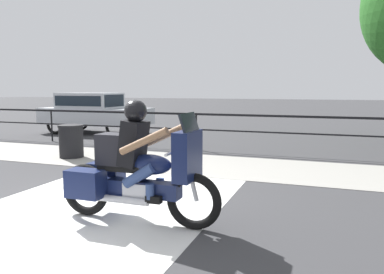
% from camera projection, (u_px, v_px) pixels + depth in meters
% --- Properties ---
extents(ground_plane, '(120.00, 120.00, 0.00)m').
position_uv_depth(ground_plane, '(81.00, 203.00, 5.75)').
color(ground_plane, '#38383A').
extents(sidewalk_band, '(44.00, 2.40, 0.01)m').
position_uv_depth(sidewalk_band, '(168.00, 162.00, 8.92)').
color(sidewalk_band, '#99968E').
rests_on(sidewalk_band, ground).
extents(crosswalk_band, '(3.42, 6.00, 0.01)m').
position_uv_depth(crosswalk_band, '(96.00, 209.00, 5.42)').
color(crosswalk_band, silver).
rests_on(crosswalk_band, ground).
extents(fence_railing, '(36.00, 0.05, 1.05)m').
position_uv_depth(fence_railing, '(196.00, 121.00, 10.69)').
color(fence_railing, black).
rests_on(fence_railing, ground).
extents(motorcycle, '(2.30, 0.76, 1.60)m').
position_uv_depth(motorcycle, '(135.00, 169.00, 4.84)').
color(motorcycle, black).
rests_on(motorcycle, ground).
extents(parked_car, '(4.25, 1.78, 1.58)m').
position_uv_depth(parked_car, '(94.00, 110.00, 14.65)').
color(parked_car, '#B7BCC4').
rests_on(parked_car, ground).
extents(trash_bin, '(0.62, 0.62, 0.84)m').
position_uv_depth(trash_bin, '(71.00, 141.00, 9.47)').
color(trash_bin, black).
rests_on(trash_bin, ground).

